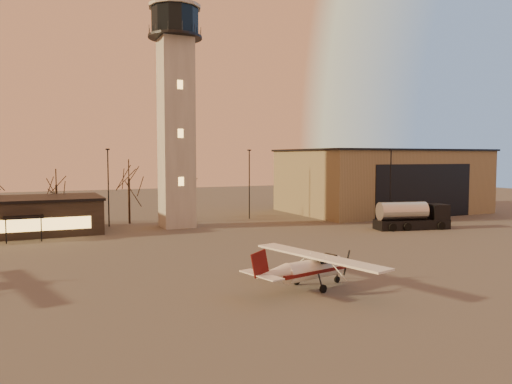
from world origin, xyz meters
The scene contains 7 objects.
ground centered at (0.00, 0.00, 0.00)m, with size 220.00×220.00×0.00m, color #464341.
control_tower centered at (0.00, 30.00, 16.33)m, with size 6.80×6.80×32.60m.
hangar centered at (36.00, 33.98, 5.15)m, with size 30.60×20.60×10.30m.
light_poles centered at (0.50, 31.00, 5.41)m, with size 58.50×12.25×10.14m.
tree_row centered at (-13.70, 39.16, 5.94)m, with size 37.20×9.20×8.80m.
cessna_front centered at (0.41, -3.38, 1.10)m, with size 9.32×11.68×3.22m.
fuel_truck centered at (26.30, 15.87, 1.37)m, with size 9.70×4.67×3.46m.
Camera 1 is at (-17.41, -32.63, 9.04)m, focal length 35.00 mm.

